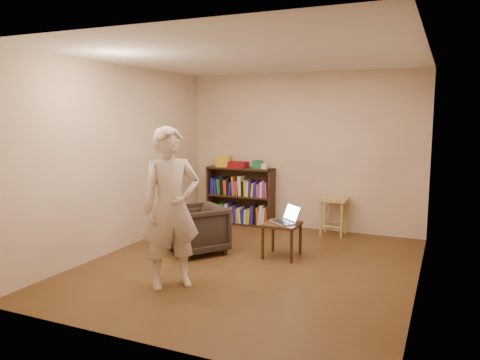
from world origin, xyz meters
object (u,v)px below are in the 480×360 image
at_px(side_table, 282,229).
at_px(laptop, 286,219).
at_px(armchair, 197,229).
at_px(person, 171,208).
at_px(bookshelf, 241,199).
at_px(stool, 334,205).

relative_size(side_table, laptop, 1.00).
distance_m(armchair, side_table, 1.19).
height_order(side_table, laptop, laptop).
distance_m(armchair, person, 1.41).
relative_size(bookshelf, laptop, 2.55).
bearing_deg(side_table, armchair, -165.74).
bearing_deg(bookshelf, stool, -3.56).
distance_m(bookshelf, armchair, 1.87).
xyz_separation_m(stool, armchair, (-1.52, -1.76, -0.15)).
height_order(laptop, person, person).
bearing_deg(person, armchair, 60.37).
bearing_deg(bookshelf, side_table, -50.19).
xyz_separation_m(bookshelf, stool, (1.67, -0.10, 0.04)).
bearing_deg(person, side_table, 16.40).
bearing_deg(bookshelf, armchair, -85.16).
relative_size(bookshelf, person, 0.67).
distance_m(bookshelf, person, 3.17).
bearing_deg(stool, side_table, -104.08).
relative_size(bookshelf, side_table, 2.55).
distance_m(laptop, person, 1.79).
bearing_deg(person, stool, 22.35).
bearing_deg(side_table, bookshelf, 129.81).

